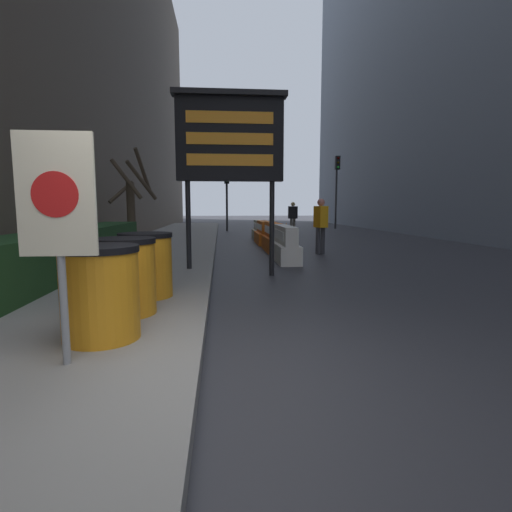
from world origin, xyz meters
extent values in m
plane|color=#2D2D33|center=(0.00, 0.00, 0.00)|extent=(120.00, 120.00, 0.00)
cube|color=#1E421E|center=(-2.74, 5.33, 0.56)|extent=(0.90, 7.52, 0.80)
cylinder|color=#4C3D2D|center=(-2.53, 9.55, 1.14)|extent=(0.25, 0.25, 1.96)
cylinder|color=#4C3D2D|center=(-2.11, 9.20, 2.16)|extent=(0.75, 0.96, 1.13)
cylinder|color=#4C3D2D|center=(-2.88, 9.87, 1.85)|extent=(0.66, 0.84, 0.77)
cylinder|color=#4C3D2D|center=(-2.11, 9.42, 2.45)|extent=(0.35, 0.93, 1.29)
cylinder|color=#4C3D2D|center=(-2.54, 9.15, 2.20)|extent=(0.90, 0.14, 1.17)
cylinder|color=orange|center=(-0.94, 0.83, 0.57)|extent=(0.70, 0.70, 0.82)
cylinder|color=black|center=(-0.94, 0.83, 1.01)|extent=(0.73, 0.73, 0.06)
cylinder|color=orange|center=(-0.93, 1.72, 0.57)|extent=(0.70, 0.70, 0.82)
cylinder|color=black|center=(-0.93, 1.72, 1.01)|extent=(0.73, 0.73, 0.06)
cylinder|color=orange|center=(-0.85, 2.61, 0.57)|extent=(0.70, 0.70, 0.82)
cylinder|color=black|center=(-0.85, 2.61, 1.01)|extent=(0.73, 0.73, 0.06)
cylinder|color=gray|center=(-1.04, 0.23, 0.83)|extent=(0.06, 0.06, 1.32)
cube|color=beige|center=(-1.04, 0.21, 1.49)|extent=(0.57, 0.04, 0.92)
cylinder|color=red|center=(-1.04, 0.19, 1.49)|extent=(0.34, 0.01, 0.34)
cylinder|color=black|center=(-0.46, 5.09, 0.95)|extent=(0.10, 0.10, 1.90)
cylinder|color=black|center=(1.21, 5.09, 0.95)|extent=(0.10, 0.10, 1.90)
cube|color=black|center=(0.37, 5.09, 2.69)|extent=(2.09, 0.24, 1.59)
cube|color=black|center=(0.37, 5.02, 3.54)|extent=(2.21, 0.34, 0.10)
cube|color=orange|center=(0.37, 4.96, 3.09)|extent=(1.67, 0.02, 0.22)
cube|color=orange|center=(0.37, 4.96, 2.69)|extent=(1.67, 0.02, 0.22)
cube|color=orange|center=(0.37, 4.96, 2.30)|extent=(1.67, 0.02, 0.22)
cube|color=silver|center=(1.82, 7.22, 0.23)|extent=(0.52, 2.07, 0.46)
cube|color=silver|center=(1.82, 7.22, 0.68)|extent=(0.31, 2.07, 0.46)
cube|color=white|center=(1.66, 7.22, 0.68)|extent=(0.02, 1.65, 0.23)
cube|color=orange|center=(1.82, 9.54, 0.23)|extent=(0.52, 2.18, 0.45)
cube|color=orange|center=(1.82, 9.54, 0.68)|extent=(0.31, 2.18, 0.45)
cube|color=white|center=(1.66, 9.54, 0.68)|extent=(0.02, 1.75, 0.23)
cube|color=orange|center=(1.82, 12.09, 0.21)|extent=(0.62, 2.07, 0.43)
cube|color=orange|center=(1.82, 12.09, 0.64)|extent=(0.37, 2.07, 0.43)
cube|color=white|center=(1.62, 12.09, 0.64)|extent=(0.02, 1.66, 0.21)
cube|color=beige|center=(1.82, 14.32, 0.20)|extent=(0.51, 1.61, 0.41)
cube|color=beige|center=(1.82, 14.32, 0.61)|extent=(0.30, 1.61, 0.41)
cube|color=white|center=(1.66, 14.32, 0.61)|extent=(0.02, 1.29, 0.20)
cube|color=black|center=(2.80, 12.93, 0.02)|extent=(0.43, 0.43, 0.04)
cone|color=orange|center=(2.80, 12.93, 0.40)|extent=(0.34, 0.34, 0.73)
cylinder|color=white|center=(2.80, 12.93, 0.44)|extent=(0.20, 0.20, 0.10)
cylinder|color=#2D2D30|center=(0.55, 20.20, 1.77)|extent=(0.12, 0.12, 3.54)
cube|color=black|center=(0.55, 20.04, 3.12)|extent=(0.28, 0.28, 0.84)
sphere|color=red|center=(0.55, 19.89, 3.40)|extent=(0.15, 0.15, 0.15)
sphere|color=#392C06|center=(0.55, 19.89, 3.12)|extent=(0.15, 0.15, 0.15)
sphere|color=black|center=(0.55, 19.89, 2.84)|extent=(0.15, 0.15, 0.15)
cylinder|color=#2D2D30|center=(7.53, 22.23, 2.28)|extent=(0.12, 0.12, 4.56)
cube|color=black|center=(7.53, 22.07, 4.14)|extent=(0.28, 0.28, 0.84)
sphere|color=#360605|center=(7.53, 21.92, 4.42)|extent=(0.15, 0.15, 0.15)
sphere|color=#392C06|center=(7.53, 21.92, 4.14)|extent=(0.15, 0.15, 0.15)
sphere|color=green|center=(7.53, 21.92, 3.86)|extent=(0.15, 0.15, 0.15)
cylinder|color=#514C42|center=(3.83, 17.54, 0.40)|extent=(0.13, 0.13, 0.79)
cylinder|color=#514C42|center=(3.98, 17.54, 0.40)|extent=(0.13, 0.13, 0.79)
cube|color=black|center=(3.90, 17.54, 1.11)|extent=(0.50, 0.45, 0.63)
sphere|color=tan|center=(3.90, 17.54, 1.53)|extent=(0.22, 0.22, 0.22)
cylinder|color=#333338|center=(3.04, 8.66, 0.40)|extent=(0.13, 0.13, 0.79)
cylinder|color=#333338|center=(3.19, 8.66, 0.40)|extent=(0.13, 0.13, 0.79)
cube|color=orange|center=(3.12, 8.66, 1.11)|extent=(0.36, 0.48, 0.63)
sphere|color=tan|center=(3.12, 8.66, 1.53)|extent=(0.22, 0.22, 0.22)
camera|label=1|loc=(0.18, -2.91, 1.40)|focal=28.00mm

